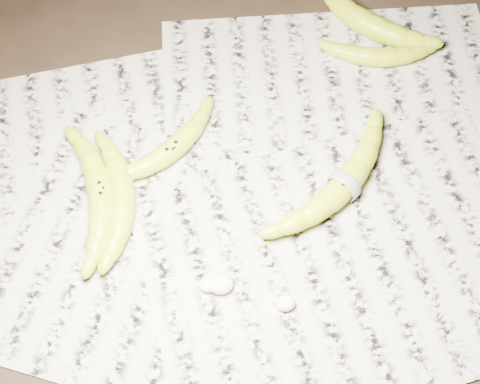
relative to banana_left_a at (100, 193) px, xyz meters
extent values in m
plane|color=black|center=(0.21, -0.07, -0.03)|extent=(3.00, 3.00, 0.00)
cube|color=#A7A08F|center=(0.19, -0.03, -0.02)|extent=(0.90, 0.70, 0.01)
torus|color=white|center=(0.35, -0.05, 0.00)|extent=(0.04, 0.04, 0.05)
ellipsoid|color=beige|center=(0.15, -0.16, -0.01)|extent=(0.03, 0.03, 0.02)
ellipsoid|color=beige|center=(0.14, -0.16, -0.01)|extent=(0.03, 0.02, 0.02)
ellipsoid|color=beige|center=(0.23, -0.20, -0.01)|extent=(0.03, 0.02, 0.02)
camera|label=1|loc=(0.13, -0.48, 0.85)|focal=50.00mm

